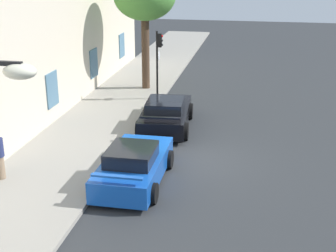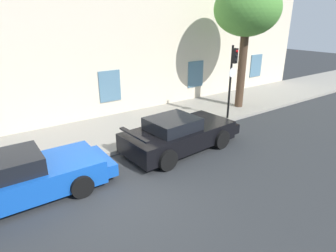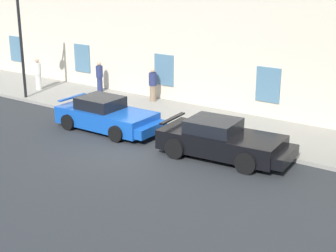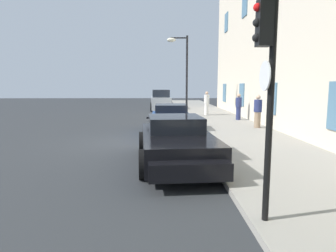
{
  "view_description": "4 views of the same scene",
  "coord_description": "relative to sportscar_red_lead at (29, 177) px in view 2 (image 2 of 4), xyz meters",
  "views": [
    {
      "loc": [
        -15.98,
        -2.22,
        7.07
      ],
      "look_at": [
        0.41,
        0.9,
        1.11
      ],
      "focal_mm": 51.27,
      "sensor_mm": 36.0,
      "label": 1
    },
    {
      "loc": [
        -2.82,
        -6.33,
        4.72
      ],
      "look_at": [
        2.38,
        1.06,
        1.28
      ],
      "focal_mm": 30.55,
      "sensor_mm": 36.0,
      "label": 2
    },
    {
      "loc": [
        11.35,
        -13.39,
        6.61
      ],
      "look_at": [
        1.23,
        1.11,
        0.89
      ],
      "focal_mm": 54.58,
      "sensor_mm": 36.0,
      "label": 3
    },
    {
      "loc": [
        11.44,
        1.12,
        2.23
      ],
      "look_at": [
        0.11,
        1.36,
        0.66
      ],
      "focal_mm": 31.49,
      "sensor_mm": 36.0,
      "label": 4
    }
  ],
  "objects": [
    {
      "name": "ground_plane",
      "position": [
        2.0,
        -1.54,
        -0.59
      ],
      "size": [
        80.0,
        80.0,
        0.0
      ],
      "primitive_type": "plane",
      "color": "#2B2D30"
    },
    {
      "name": "sidewalk",
      "position": [
        2.0,
        2.94,
        -0.52
      ],
      "size": [
        60.0,
        3.97,
        0.14
      ],
      "primitive_type": "cube",
      "color": "gray",
      "rests_on": "ground"
    },
    {
      "name": "sportscar_red_lead",
      "position": [
        0.0,
        0.0,
        0.0
      ],
      "size": [
        4.53,
        2.06,
        1.34
      ],
      "color": "#144CB2",
      "rests_on": "ground"
    },
    {
      "name": "sportscar_yellow_flank",
      "position": [
        5.36,
        -0.0,
        0.03
      ],
      "size": [
        4.8,
        2.37,
        1.34
      ],
      "color": "black",
      "rests_on": "ground"
    },
    {
      "name": "tree_near_kerb",
      "position": [
        11.06,
        2.25,
        4.45
      ],
      "size": [
        3.27,
        3.27,
        6.28
      ],
      "color": "#473323",
      "rests_on": "sidewalk"
    },
    {
      "name": "traffic_light",
      "position": [
        9.1,
        1.11,
        1.89
      ],
      "size": [
        0.44,
        0.36,
        3.43
      ],
      "color": "black",
      "rests_on": "sidewalk"
    }
  ]
}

